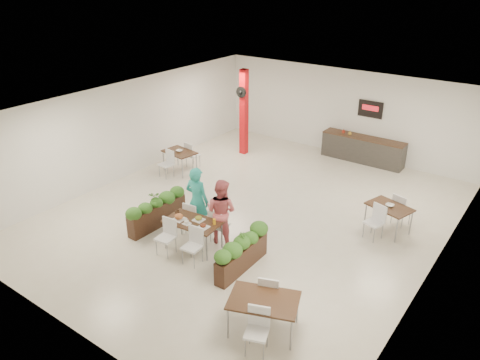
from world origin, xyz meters
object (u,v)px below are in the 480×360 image
object	(u,v)px
main_table	(192,225)
side_table_b	(389,210)
diner_woman	(221,211)
side_table_a	(180,155)
diner_man	(197,201)
red_column	(244,111)
service_counter	(363,149)
side_table_c	(264,304)
planter_left	(157,209)
planter_right	(242,251)

from	to	relation	value
main_table	side_table_b	bearing A→B (deg)	44.74
diner_woman	side_table_a	bearing A→B (deg)	-39.87
diner_man	red_column	bearing A→B (deg)	-71.65
service_counter	side_table_b	xyz separation A→B (m)	(2.51, -4.31, 0.13)
red_column	side_table_b	bearing A→B (deg)	-20.59
diner_man	side_table_c	size ratio (longest dim) A/B	1.13
main_table	planter_left	xyz separation A→B (m)	(-1.51, 0.25, -0.12)
red_column	service_counter	xyz separation A→B (m)	(4.00, 1.86, -1.15)
planter_left	side_table_b	xyz separation A→B (m)	(5.23, 3.43, 0.11)
red_column	diner_man	xyz separation A→B (m)	(2.40, -5.47, -0.70)
red_column	planter_right	distance (m)	7.64
service_counter	diner_man	world-z (taller)	service_counter
planter_right	side_table_c	xyz separation A→B (m)	(1.54, -1.42, 0.14)
diner_man	side_table_b	distance (m)	5.11
planter_left	main_table	bearing A→B (deg)	-9.45
diner_man	side_table_c	bearing A→B (deg)	143.36
main_table	planter_left	distance (m)	1.54
planter_left	planter_right	distance (m)	3.09
diner_man	side_table_a	distance (m)	4.17
diner_woman	side_table_b	world-z (taller)	diner_woman
diner_woman	planter_right	distance (m)	1.40
main_table	side_table_a	world-z (taller)	same
red_column	main_table	xyz separation A→B (m)	(2.79, -6.12, -1.01)
side_table_a	diner_woman	bearing A→B (deg)	-27.04
planter_right	main_table	bearing A→B (deg)	178.33
diner_man	planter_left	world-z (taller)	diner_man
diner_woman	side_table_a	size ratio (longest dim) A/B	1.05
service_counter	diner_woman	size ratio (longest dim) A/B	1.72
planter_right	side_table_c	distance (m)	2.10
diner_woman	service_counter	bearing A→B (deg)	-101.56
side_table_a	side_table_b	distance (m)	7.26
service_counter	side_table_c	size ratio (longest dim) A/B	1.80
side_table_a	side_table_c	distance (m)	8.22
diner_man	diner_woman	xyz separation A→B (m)	(0.80, 0.00, -0.07)
planter_right	side_table_b	xyz separation A→B (m)	(2.16, 3.73, 0.13)
service_counter	main_table	xyz separation A→B (m)	(-1.21, -7.99, 0.14)
side_table_b	red_column	bearing A→B (deg)	176.16
red_column	side_table_b	xyz separation A→B (m)	(6.51, -2.44, -1.02)
planter_left	red_column	bearing A→B (deg)	102.28
side_table_a	side_table_b	bearing A→B (deg)	9.89
planter_left	planter_right	xyz separation A→B (m)	(3.07, -0.30, -0.02)
side_table_a	service_counter	bearing A→B (deg)	51.64
red_column	side_table_a	distance (m)	3.03
red_column	side_table_b	size ratio (longest dim) A/B	1.91
service_counter	diner_man	distance (m)	7.52
planter_left	diner_woman	bearing A→B (deg)	11.85
side_table_a	side_table_c	world-z (taller)	same
service_counter	diner_woman	bearing A→B (deg)	-96.20
side_table_c	service_counter	bearing A→B (deg)	80.25
diner_man	planter_right	world-z (taller)	diner_man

